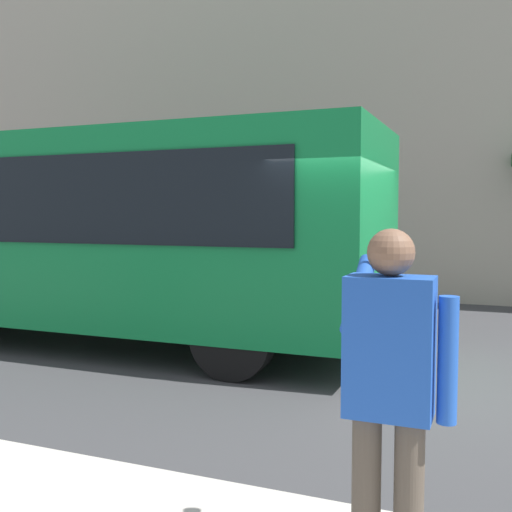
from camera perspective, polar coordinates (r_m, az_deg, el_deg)
name	(u,v)px	position (r m, az deg, el deg)	size (l,w,h in m)	color
ground_plane	(394,378)	(7.34, 12.97, -11.22)	(60.00, 60.00, 0.00)	#38383A
building_facade_far	(450,24)	(14.42, 17.99, 20.23)	(28.00, 1.55, 12.00)	#A89E8E
red_bus	(78,230)	(9.35, -16.56, 2.43)	(9.05, 2.54, 3.08)	#0F7238
pedestrian_photographer	(390,380)	(2.93, 12.64, -11.43)	(0.53, 0.52, 1.70)	#4C4238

